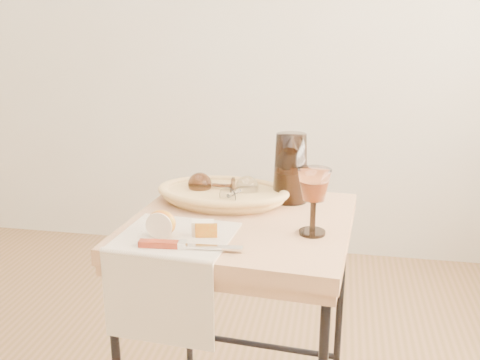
% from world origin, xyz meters
% --- Properties ---
extents(wall_back, '(3.60, 0.00, 2.70)m').
position_xyz_m(wall_back, '(0.00, 1.80, 1.35)').
color(wall_back, beige).
rests_on(wall_back, ground).
extents(side_table, '(0.65, 0.65, 0.77)m').
position_xyz_m(side_table, '(0.45, 0.26, 0.39)').
color(side_table, brown).
rests_on(side_table, floor).
extents(tea_towel, '(0.31, 0.28, 0.01)m').
position_xyz_m(tea_towel, '(0.31, 0.09, 0.78)').
color(tea_towel, '#EFE1C1').
rests_on(tea_towel, side_table).
extents(bread_basket, '(0.37, 0.26, 0.04)m').
position_xyz_m(bread_basket, '(0.37, 0.38, 0.80)').
color(bread_basket, tan).
rests_on(bread_basket, side_table).
extents(goblet_lying_a, '(0.12, 0.08, 0.07)m').
position_xyz_m(goblet_lying_a, '(0.34, 0.40, 0.82)').
color(goblet_lying_a, '#4C2E1B').
rests_on(goblet_lying_a, bread_basket).
extents(goblet_lying_b, '(0.11, 0.13, 0.07)m').
position_xyz_m(goblet_lying_b, '(0.43, 0.36, 0.82)').
color(goblet_lying_b, white).
rests_on(goblet_lying_b, bread_basket).
extents(pitcher, '(0.17, 0.24, 0.25)m').
position_xyz_m(pitcher, '(0.57, 0.44, 0.88)').
color(pitcher, black).
rests_on(pitcher, side_table).
extents(wine_goblet, '(0.09, 0.09, 0.18)m').
position_xyz_m(wine_goblet, '(0.66, 0.18, 0.86)').
color(wine_goblet, white).
rests_on(wine_goblet, side_table).
extents(apple_half, '(0.08, 0.04, 0.07)m').
position_xyz_m(apple_half, '(0.28, 0.09, 0.81)').
color(apple_half, '#BF1603').
rests_on(apple_half, tea_towel).
extents(apple_wedge, '(0.06, 0.04, 0.04)m').
position_xyz_m(apple_wedge, '(0.38, 0.11, 0.80)').
color(apple_wedge, '#FCE2BB').
rests_on(apple_wedge, tea_towel).
extents(table_knife, '(0.25, 0.05, 0.02)m').
position_xyz_m(table_knife, '(0.36, 0.02, 0.79)').
color(table_knife, silver).
rests_on(table_knife, tea_towel).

